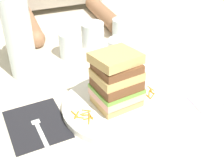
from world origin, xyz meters
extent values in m
plane|color=beige|center=(0.00, 0.00, 0.00)|extent=(3.00, 3.00, 0.00)
cylinder|color=white|center=(-0.01, 0.01, 0.01)|extent=(0.28, 0.28, 0.02)
cube|color=tan|center=(-0.01, 0.01, 0.03)|extent=(0.12, 0.10, 0.02)
cube|color=#E0A393|center=(-0.01, 0.01, 0.05)|extent=(0.12, 0.11, 0.02)
cube|color=#6BA83D|center=(-0.01, 0.01, 0.06)|extent=(0.12, 0.11, 0.01)
cube|color=brown|center=(-0.01, 0.01, 0.08)|extent=(0.11, 0.11, 0.02)
cube|color=tan|center=(-0.01, 0.01, 0.10)|extent=(0.12, 0.10, 0.02)
cube|color=brown|center=(-0.01, 0.01, 0.12)|extent=(0.11, 0.10, 0.02)
cube|color=tan|center=(-0.01, 0.01, 0.14)|extent=(0.12, 0.11, 0.03)
cylinder|color=orange|center=(-0.10, -0.01, 0.02)|extent=(0.02, 0.01, 0.00)
cylinder|color=orange|center=(-0.12, -0.01, 0.02)|extent=(0.02, 0.02, 0.00)
cylinder|color=orange|center=(-0.10, -0.03, 0.02)|extent=(0.02, 0.03, 0.00)
cylinder|color=orange|center=(-0.09, 0.01, 0.02)|extent=(0.02, 0.02, 0.00)
cylinder|color=orange|center=(-0.10, 0.00, 0.02)|extent=(0.03, 0.00, 0.00)
cylinder|color=orange|center=(-0.12, 0.00, 0.02)|extent=(0.02, 0.03, 0.00)
cylinder|color=orange|center=(-0.09, -0.02, 0.02)|extent=(0.00, 0.03, 0.00)
cylinder|color=orange|center=(-0.13, 0.01, 0.02)|extent=(0.01, 0.03, 0.00)
cylinder|color=orange|center=(-0.10, -0.02, 0.02)|extent=(0.02, 0.00, 0.00)
cylinder|color=orange|center=(0.07, 0.01, 0.02)|extent=(0.01, 0.03, 0.00)
cylinder|color=orange|center=(0.09, 0.02, 0.02)|extent=(0.01, 0.02, 0.00)
cylinder|color=orange|center=(0.09, 0.01, 0.02)|extent=(0.01, 0.02, 0.00)
cylinder|color=orange|center=(0.07, 0.03, 0.02)|extent=(0.02, 0.01, 0.00)
cylinder|color=orange|center=(0.10, 0.03, 0.02)|extent=(0.01, 0.03, 0.00)
cylinder|color=orange|center=(0.08, 0.01, 0.02)|extent=(0.02, 0.03, 0.00)
cylinder|color=orange|center=(0.06, 0.03, 0.02)|extent=(0.01, 0.02, 0.00)
cylinder|color=orange|center=(0.08, 0.00, 0.02)|extent=(0.02, 0.02, 0.00)
cube|color=black|center=(-0.21, 0.03, 0.00)|extent=(0.15, 0.18, 0.00)
cube|color=silver|center=(-0.21, -0.03, 0.00)|extent=(0.02, 0.11, 0.00)
cube|color=silver|center=(-0.22, 0.03, 0.00)|extent=(0.02, 0.02, 0.00)
cylinder|color=silver|center=(-0.21, 0.06, 0.00)|extent=(0.01, 0.04, 0.00)
cylinder|color=silver|center=(-0.21, 0.06, 0.00)|extent=(0.01, 0.04, 0.00)
cylinder|color=silver|center=(-0.22, 0.06, 0.00)|extent=(0.01, 0.04, 0.00)
cylinder|color=silver|center=(-0.23, 0.06, 0.00)|extent=(0.01, 0.04, 0.00)
cube|color=silver|center=(0.16, -0.03, 0.00)|extent=(0.02, 0.10, 0.00)
cube|color=silver|center=(0.17, 0.07, 0.00)|extent=(0.02, 0.11, 0.00)
cylinder|color=white|center=(0.09, 0.21, 0.04)|extent=(0.08, 0.08, 0.08)
cylinder|color=#E55638|center=(0.09, 0.21, 0.03)|extent=(0.07, 0.07, 0.05)
cylinder|color=silver|center=(-0.20, 0.27, 0.12)|extent=(0.08, 0.08, 0.24)
cylinder|color=silver|center=(0.16, 0.38, 0.04)|extent=(0.06, 0.06, 0.08)
cylinder|color=silver|center=(0.05, 0.37, 0.04)|extent=(0.08, 0.08, 0.08)
cylinder|color=silver|center=(-0.04, 0.32, 0.04)|extent=(0.07, 0.07, 0.09)
cylinder|color=silver|center=(-0.19, 0.40, 0.05)|extent=(0.08, 0.08, 0.10)
cube|color=pink|center=(0.22, -0.06, 0.00)|extent=(0.08, 0.07, 0.00)
cylinder|color=#936647|center=(-0.14, 0.57, 0.03)|extent=(0.06, 0.28, 0.06)
cylinder|color=#936647|center=(0.17, 0.57, 0.03)|extent=(0.06, 0.28, 0.06)
sphere|color=#936647|center=(-0.14, 0.43, 0.03)|extent=(0.06, 0.06, 0.06)
sphere|color=#936647|center=(0.17, 0.43, 0.03)|extent=(0.06, 0.06, 0.06)
camera|label=1|loc=(-0.25, -0.55, 0.48)|focal=48.42mm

